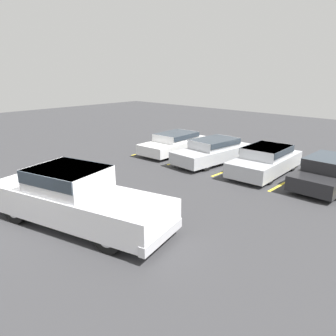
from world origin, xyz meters
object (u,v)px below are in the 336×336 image
Objects in this scene: pickup_truck at (77,198)px; parked_sedan_a at (175,142)px; wheel_stop_curb at (306,162)px; parked_sedan_c at (266,159)px; parked_sedan_b at (213,150)px; traffic_cone at (63,177)px; parked_sedan_d at (329,171)px.

pickup_truck reaches higher than parked_sedan_a.
pickup_truck reaches higher than wheel_stop_curb.
parked_sedan_a is 5.74m from parked_sedan_c.
parked_sedan_c is (2.88, 0.11, 0.01)m from parked_sedan_b.
pickup_truck is 3.50× the size of wheel_stop_curb.
parked_sedan_b reaches higher than wheel_stop_curb.
parked_sedan_a is 7.10m from wheel_stop_curb.
traffic_cone is (0.08, -7.26, -0.37)m from parked_sedan_a.
parked_sedan_b is 8.72× the size of traffic_cone.
pickup_truck reaches higher than traffic_cone.
parked_sedan_a is (-4.08, 8.96, -0.28)m from pickup_truck.
parked_sedan_c is at bearing 86.24° from parked_sedan_a.
parked_sedan_d reaches higher than parked_sedan_a.
pickup_truck is at bearing -25.16° from parked_sedan_d.
traffic_cone is at bearing -122.25° from wheel_stop_curb.
pickup_truck is 10.03m from parked_sedan_d.
wheel_stop_curb is (3.62, 3.09, -0.59)m from parked_sedan_b.
parked_sedan_b is (2.85, -0.22, 0.04)m from parked_sedan_a.
parked_sedan_a is 2.86m from parked_sedan_b.
parked_sedan_c reaches higher than parked_sedan_d.
parked_sedan_a is 1.09× the size of parked_sedan_d.
pickup_truck is at bearing 12.86° from parked_sedan_b.
parked_sedan_b is at bearing -86.37° from parked_sedan_d.
wheel_stop_curb is (0.73, 2.98, -0.60)m from parked_sedan_c.
parked_sedan_a is at bearing -88.84° from parked_sedan_d.
parked_sedan_b is 1.06× the size of parked_sedan_c.
parked_sedan_b is 1.11× the size of parked_sedan_d.
traffic_cone is 11.98m from wheel_stop_curb.
pickup_truck is 4.40m from traffic_cone.
parked_sedan_b is at bearing 83.65° from pickup_truck.
pickup_truck is 12.10m from wheel_stop_curb.
traffic_cone is at bearing -16.65° from parked_sedan_b.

